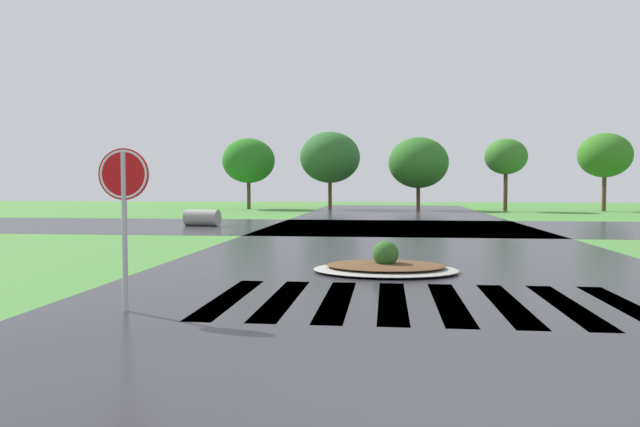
# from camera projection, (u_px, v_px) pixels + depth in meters

# --- Properties ---
(ground_plane) EXTENTS (120.00, 120.00, 0.10)m
(ground_plane) POSITION_uv_depth(u_px,v_px,m) (453.00, 421.00, 4.93)
(ground_plane) COLOR #478438
(asphalt_roadway) EXTENTS (11.69, 80.00, 0.01)m
(asphalt_roadway) POSITION_uv_depth(u_px,v_px,m) (409.00, 261.00, 14.85)
(asphalt_roadway) COLOR #2B2B30
(asphalt_roadway) RESTS_ON ground
(asphalt_cross_road) EXTENTS (90.00, 10.52, 0.01)m
(asphalt_cross_road) POSITION_uv_depth(u_px,v_px,m) (399.00, 227.00, 26.60)
(asphalt_cross_road) COLOR #2B2B30
(asphalt_cross_road) RESTS_ON ground
(crosswalk_stripes) EXTENTS (6.75, 3.57, 0.01)m
(crosswalk_stripes) POSITION_uv_depth(u_px,v_px,m) (421.00, 302.00, 9.65)
(crosswalk_stripes) COLOR white
(crosswalk_stripes) RESTS_ON ground
(stop_sign) EXTENTS (0.76, 0.08, 2.42)m
(stop_sign) POSITION_uv_depth(u_px,v_px,m) (124.00, 191.00, 8.84)
(stop_sign) COLOR #B2B5BA
(stop_sign) RESTS_ON ground
(median_island) EXTENTS (3.12, 2.30, 0.68)m
(median_island) POSITION_uv_depth(u_px,v_px,m) (386.00, 266.00, 12.93)
(median_island) COLOR #9E9B93
(median_island) RESTS_ON ground
(drainage_pipe_stack) EXTENTS (1.68, 0.98, 0.75)m
(drainage_pipe_stack) POSITION_uv_depth(u_px,v_px,m) (202.00, 218.00, 27.43)
(drainage_pipe_stack) COLOR #9E9B93
(drainage_pipe_stack) RESTS_ON ground
(background_treeline) EXTENTS (35.24, 5.78, 5.90)m
(background_treeline) POSITION_uv_depth(u_px,v_px,m) (410.00, 160.00, 44.43)
(background_treeline) COLOR #4C3823
(background_treeline) RESTS_ON ground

